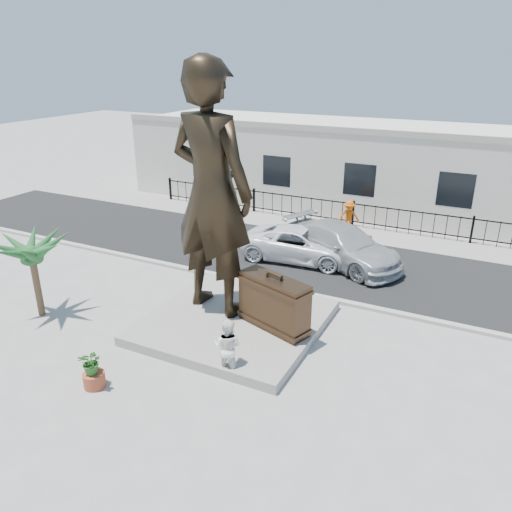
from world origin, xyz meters
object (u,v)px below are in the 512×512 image
Objects in this scene: statue at (212,192)px; car_white at (301,244)px; tourist at (228,347)px; suitcase at (274,303)px.

car_white is (0.75, 5.68, -3.47)m from statue.
tourist reaches higher than car_white.
statue is at bearing 167.51° from car_white.
car_white is at bearing -89.63° from statue.
car_white is (-1.21, 8.33, -0.12)m from tourist.
suitcase is 0.47× the size of car_white.
tourist is at bearing 134.47° from statue.
statue reaches higher than tourist.
tourist is at bearing -176.66° from car_white.
statue is at bearing -169.90° from suitcase.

